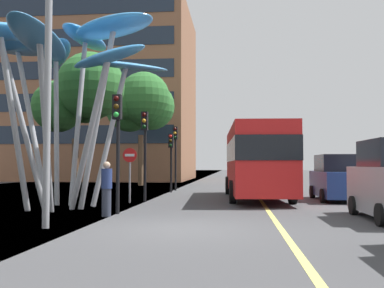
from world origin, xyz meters
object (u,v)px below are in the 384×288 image
object	(u,v)px
traffic_light_opposite	(175,144)
car_parked_far	(338,179)
red_bus	(256,158)
leaf_sculpture	(62,54)
traffic_light_island_mid	(171,150)
street_lamp	(58,38)
no_entry_sign	(130,166)
traffic_light_kerb_far	(145,137)
traffic_light_kerb_near	(117,128)
pedestrian	(107,189)

from	to	relation	value
traffic_light_opposite	car_parked_far	bearing A→B (deg)	-39.22
red_bus	leaf_sculpture	xyz separation A→B (m)	(-7.47, -5.21, 3.83)
traffic_light_island_mid	street_lamp	bearing A→B (deg)	-93.16
car_parked_far	no_entry_sign	size ratio (longest dim) A/B	1.86
traffic_light_opposite	no_entry_sign	xyz separation A→B (m)	(-0.74, -8.87, -1.31)
red_bus	traffic_light_kerb_far	distance (m)	5.47
traffic_light_kerb_near	traffic_light_island_mid	xyz separation A→B (m)	(0.11, 11.30, -0.35)
leaf_sculpture	street_lamp	xyz separation A→B (m)	(1.98, -5.12, -0.90)
red_bus	no_entry_sign	bearing A→B (deg)	-152.70
traffic_light_island_mid	no_entry_sign	distance (m)	7.11
car_parked_far	red_bus	bearing A→B (deg)	169.45
street_lamp	car_parked_far	bearing A→B (deg)	46.78
traffic_light_island_mid	red_bus	bearing A→B (deg)	-42.03
car_parked_far	pedestrian	distance (m)	11.07
leaf_sculpture	traffic_light_kerb_near	world-z (taller)	leaf_sculpture
traffic_light_island_mid	no_entry_sign	world-z (taller)	traffic_light_island_mid
leaf_sculpture	traffic_light_kerb_near	xyz separation A→B (m)	(2.67, -1.86, -2.96)
car_parked_far	pedestrian	bearing A→B (deg)	-140.55
red_bus	traffic_light_kerb_near	size ratio (longest dim) A/B	2.55
leaf_sculpture	traffic_light_kerb_far	distance (m)	4.88
leaf_sculpture	pedestrian	world-z (taller)	leaf_sculpture
traffic_light_kerb_far	pedestrian	bearing A→B (deg)	-90.91
red_bus	traffic_light_opposite	xyz separation A→B (m)	(-4.67, 6.07, 0.92)
street_lamp	traffic_light_kerb_near	bearing A→B (deg)	78.03
traffic_light_kerb_near	traffic_light_opposite	distance (m)	13.15
traffic_light_kerb_near	no_entry_sign	world-z (taller)	traffic_light_kerb_near
traffic_light_kerb_near	car_parked_far	size ratio (longest dim) A/B	0.90
traffic_light_kerb_near	no_entry_sign	xyz separation A→B (m)	(-0.61, 4.28, -1.26)
traffic_light_opposite	street_lamp	distance (m)	16.55
red_bus	traffic_light_opposite	world-z (taller)	traffic_light_opposite
red_bus	street_lamp	bearing A→B (deg)	-117.97
leaf_sculpture	street_lamp	size ratio (longest dim) A/B	1.21
car_parked_far	traffic_light_kerb_near	bearing A→B (deg)	-142.62
red_bus	traffic_light_kerb_near	xyz separation A→B (m)	(-4.80, -7.08, 0.87)
car_parked_far	no_entry_sign	world-z (taller)	no_entry_sign
traffic_light_opposite	street_lamp	bearing A→B (deg)	-92.84
traffic_light_kerb_far	pedestrian	distance (m)	5.72
leaf_sculpture	pedestrian	xyz separation A→B (m)	(2.51, -2.49, -4.91)
traffic_light_island_mid	street_lamp	xyz separation A→B (m)	(-0.80, -14.55, 2.41)
traffic_light_island_mid	car_parked_far	bearing A→B (deg)	-30.57
traffic_light_kerb_far	street_lamp	xyz separation A→B (m)	(-0.62, -8.00, 2.06)
traffic_light_kerb_far	street_lamp	bearing A→B (deg)	-94.40
pedestrian	leaf_sculpture	bearing A→B (deg)	135.25
leaf_sculpture	traffic_light_island_mid	xyz separation A→B (m)	(2.79, 9.43, -3.31)
car_parked_far	no_entry_sign	bearing A→B (deg)	-166.73
street_lamp	pedestrian	size ratio (longest dim) A/B	4.53
leaf_sculpture	traffic_light_kerb_near	size ratio (longest dim) A/B	2.40
traffic_light_kerb_near	pedestrian	distance (m)	2.05
leaf_sculpture	traffic_light_island_mid	world-z (taller)	leaf_sculpture
red_bus	traffic_light_kerb_far	bearing A→B (deg)	-154.47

